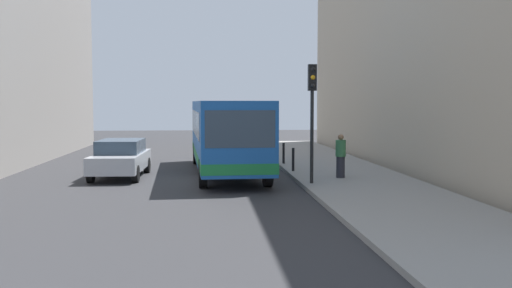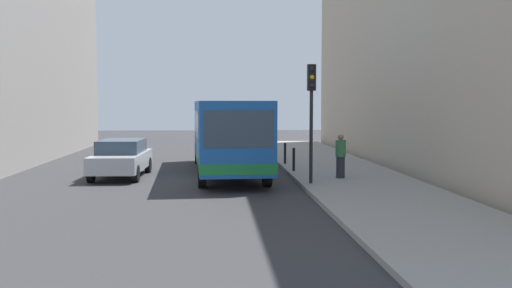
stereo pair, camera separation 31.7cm
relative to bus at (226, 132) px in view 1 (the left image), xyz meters
The scene contains 9 objects.
ground_plane 3.02m from the bus, 107.18° to the right, with size 80.00×80.00×0.00m, color #2D2D30.
sidewalk 5.49m from the bus, 26.91° to the right, with size 4.40×40.00×0.15m, color gray.
building_right 11.88m from the bus, ahead, with size 7.00×32.00×12.94m, color #B2A38C.
bus is the anchor object (origin of this frame).
car_beside_bus 4.39m from the bus, 167.40° to the right, with size 2.00×4.46×1.48m.
traffic_light 5.27m from the bus, 56.55° to the right, with size 0.28×0.33×4.10m.
bollard_near 3.01m from the bus, 13.89° to the right, with size 0.11×0.11×0.95m, color black.
bollard_mid 3.68m from the bus, 39.35° to the left, with size 0.11×0.11×0.95m, color black.
pedestrian_near_signal 5.13m from the bus, 34.91° to the right, with size 0.38×0.38×1.62m.
Camera 1 is at (-0.11, -21.51, 2.94)m, focal length 40.47 mm.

